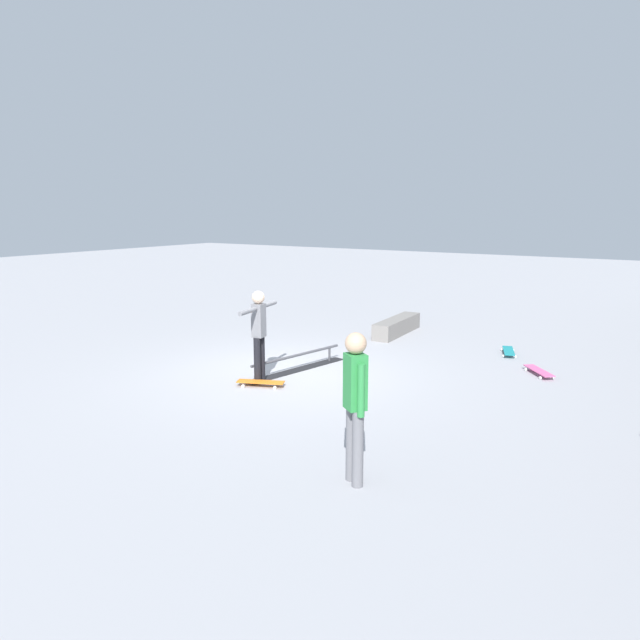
{
  "coord_description": "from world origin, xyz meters",
  "views": [
    {
      "loc": [
        8.21,
        5.96,
        2.94
      ],
      "look_at": [
        -0.32,
        0.53,
        1.0
      ],
      "focal_mm": 32.52,
      "sensor_mm": 36.0,
      "label": 1
    }
  ],
  "objects": [
    {
      "name": "ground_plane",
      "position": [
        0.0,
        0.0,
        0.0
      ],
      "size": [
        60.0,
        60.0,
        0.0
      ],
      "primitive_type": "plane",
      "color": "#9E9EA3"
    },
    {
      "name": "grind_rail",
      "position": [
        -0.32,
        0.03,
        0.13
      ],
      "size": [
        2.34,
        0.71,
        0.31
      ],
      "rotation": [
        0.0,
        0.0,
        -0.2
      ],
      "color": "black",
      "rests_on": "ground_plane"
    },
    {
      "name": "skate_ledge",
      "position": [
        -4.22,
        0.23,
        0.19
      ],
      "size": [
        2.03,
        0.51,
        0.37
      ],
      "primitive_type": "cube",
      "rotation": [
        0.0,
        0.0,
        0.05
      ],
      "color": "gray",
      "rests_on": "ground_plane"
    },
    {
      "name": "skater_main",
      "position": [
        0.66,
        -0.07,
        0.93
      ],
      "size": [
        1.27,
        0.32,
        1.59
      ],
      "rotation": [
        0.0,
        0.0,
        0.19
      ],
      "color": "black",
      "rests_on": "ground_plane"
    },
    {
      "name": "skateboard_main",
      "position": [
        0.84,
        0.08,
        0.07
      ],
      "size": [
        0.5,
        0.81,
        0.09
      ],
      "rotation": [
        0.0,
        0.0,
        5.12
      ],
      "color": "orange",
      "rests_on": "ground_plane"
    },
    {
      "name": "bystander_green_shirt",
      "position": [
        3.05,
        3.12,
        0.95
      ],
      "size": [
        0.29,
        0.35,
        1.68
      ],
      "rotation": [
        0.0,
        0.0,
        4.07
      ],
      "color": "slate",
      "rests_on": "ground_plane"
    },
    {
      "name": "loose_skateboard_teal",
      "position": [
        -3.63,
        3.02,
        0.07
      ],
      "size": [
        0.82,
        0.45,
        0.09
      ],
      "rotation": [
        0.0,
        0.0,
        3.47
      ],
      "color": "teal",
      "rests_on": "ground_plane"
    },
    {
      "name": "loose_skateboard_pink",
      "position": [
        -2.4,
        3.88,
        0.07
      ],
      "size": [
        0.74,
        0.67,
        0.09
      ],
      "rotation": [
        0.0,
        0.0,
        3.83
      ],
      "color": "#E05993",
      "rests_on": "ground_plane"
    }
  ]
}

